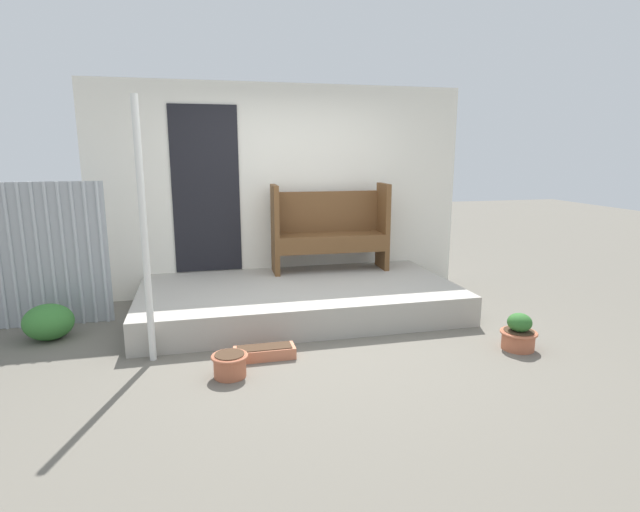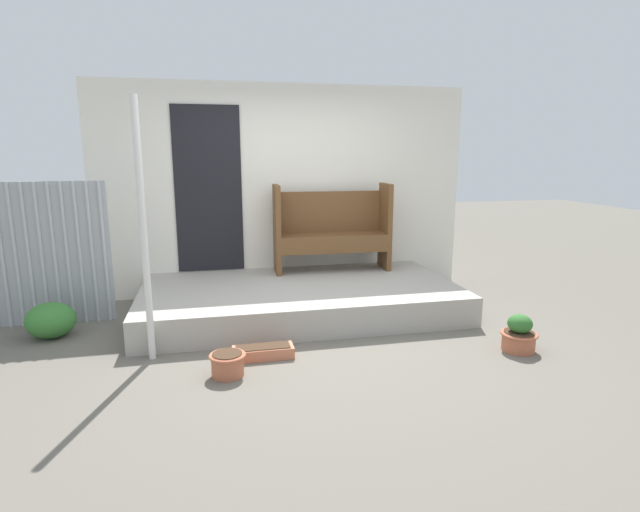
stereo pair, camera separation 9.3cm
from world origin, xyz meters
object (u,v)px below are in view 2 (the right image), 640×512
object	(u,v)px
bench	(332,226)
planter_box_rect	(263,352)
flower_pot_left	(228,363)
shrub_by_fence	(51,320)
flower_pot_middle	(519,335)
support_post	(144,233)

from	to	relation	value
bench	planter_box_rect	bearing A→B (deg)	-118.59
flower_pot_left	shrub_by_fence	xyz separation A→B (m)	(-1.65, 1.24, 0.07)
flower_pot_left	flower_pot_middle	bearing A→B (deg)	-0.93
flower_pot_left	planter_box_rect	size ratio (longest dim) A/B	0.56
bench	flower_pot_left	size ratio (longest dim) A/B	4.82
bench	flower_pot_left	xyz separation A→B (m)	(-1.39, -2.13, -0.76)
support_post	shrub_by_fence	xyz separation A→B (m)	(-1.01, 0.75, -0.94)
support_post	flower_pot_left	distance (m)	1.29
support_post	shrub_by_fence	distance (m)	1.57
planter_box_rect	flower_pot_middle	bearing A→B (deg)	-8.36
flower_pot_left	shrub_by_fence	world-z (taller)	shrub_by_fence
flower_pot_middle	planter_box_rect	xyz separation A→B (m)	(-2.30, 0.34, -0.10)
support_post	flower_pot_middle	world-z (taller)	support_post
shrub_by_fence	planter_box_rect	bearing A→B (deg)	-25.66
flower_pot_left	shrub_by_fence	distance (m)	2.06
flower_pot_middle	planter_box_rect	distance (m)	2.32
bench	shrub_by_fence	distance (m)	3.24
bench	shrub_by_fence	world-z (taller)	bench
support_post	flower_pot_middle	xyz separation A→B (m)	(3.25, -0.54, -0.97)
support_post	planter_box_rect	world-z (taller)	support_post
flower_pot_left	support_post	bearing A→B (deg)	142.06
bench	planter_box_rect	world-z (taller)	bench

